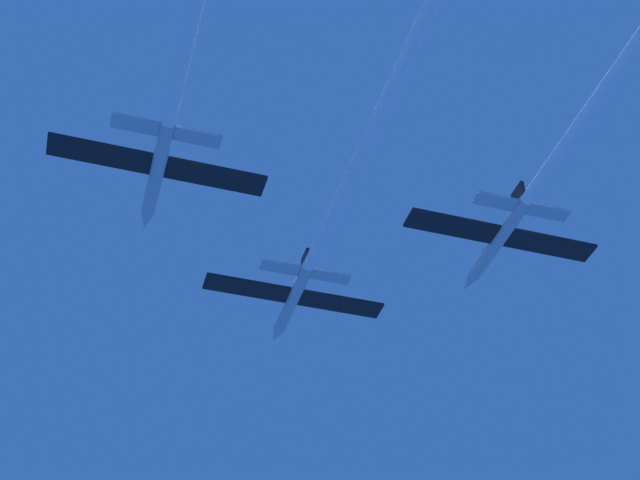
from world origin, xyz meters
TOP-DOWN VIEW (x-y plane):
  - jet_lead at (0.29, -17.17)m, footprint 16.97×57.66m
  - jet_left_wing at (-14.54, -28.69)m, footprint 16.97×51.63m
  - jet_right_wing at (14.65, -28.14)m, footprint 16.97×50.61m

SIDE VIEW (x-z plane):
  - jet_right_wing at x=14.65m, z-range -2.15..0.66m
  - jet_left_wing at x=-14.54m, z-range -2.00..0.81m
  - jet_lead at x=0.29m, z-range -1.60..1.21m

